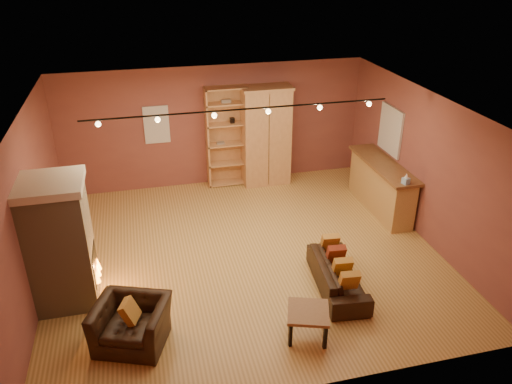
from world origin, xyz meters
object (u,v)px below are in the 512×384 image
object	(u,v)px
fireplace	(61,243)
loveseat	(338,270)
bar_counter	(381,186)
bookcase	(227,136)
armoire	(266,136)
coffee_table	(308,314)
armchair	(131,317)

from	to	relation	value
fireplace	loveseat	distance (m)	4.43
bar_counter	bookcase	bearing A→B (deg)	144.51
fireplace	bar_counter	world-z (taller)	fireplace
armoire	coffee_table	xyz separation A→B (m)	(-0.75, -5.27, -0.79)
fireplace	armchair	world-z (taller)	fireplace
loveseat	bar_counter	bearing A→B (deg)	-33.17
bar_counter	armchair	bearing A→B (deg)	-151.45
armoire	coffee_table	bearing A→B (deg)	-98.10
loveseat	coffee_table	xyz separation A→B (m)	(-0.86, -0.96, 0.03)
bar_counter	coffee_table	distance (m)	4.37
coffee_table	fireplace	bearing A→B (deg)	153.46
loveseat	armchair	size ratio (longest dim) A/B	1.48
fireplace	loveseat	world-z (taller)	fireplace
bar_counter	armchair	xyz separation A→B (m)	(-5.29, -2.88, -0.10)
bar_counter	coffee_table	xyz separation A→B (m)	(-2.79, -3.35, -0.16)
loveseat	bookcase	bearing A→B (deg)	18.40
fireplace	bar_counter	distance (m)	6.47
coffee_table	bar_counter	bearing A→B (deg)	50.20
loveseat	coffee_table	bearing A→B (deg)	144.16
armoire	armchair	world-z (taller)	armoire
loveseat	armchair	bearing A→B (deg)	104.07
bar_counter	armchair	distance (m)	6.02
bookcase	armoire	bearing A→B (deg)	-11.03
bar_counter	coffee_table	world-z (taller)	bar_counter
fireplace	armoire	size ratio (longest dim) A/B	0.91
armoire	armchair	xyz separation A→B (m)	(-3.24, -4.80, -0.73)
bookcase	loveseat	size ratio (longest dim) A/B	1.35
armchair	armoire	bearing A→B (deg)	77.05
armoire	bar_counter	size ratio (longest dim) A/B	1.05
fireplace	bookcase	distance (m)	4.98
bookcase	coffee_table	xyz separation A→B (m)	(0.14, -5.45, -0.81)
fireplace	bar_counter	size ratio (longest dim) A/B	0.95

